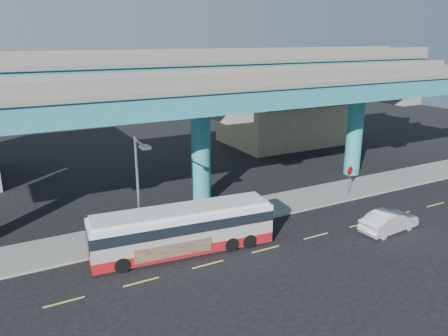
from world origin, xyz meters
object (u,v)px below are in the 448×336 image
street_lamp (140,177)px  sedan (389,221)px  transit_bus (183,228)px  stop_sign (350,175)px

street_lamp → sedan: bearing=-19.5°
transit_bus → street_lamp: size_ratio=1.65×
sedan → street_lamp: size_ratio=0.67×
street_lamp → transit_bus: bearing=-39.2°
transit_bus → street_lamp: bearing=146.5°
transit_bus → street_lamp: 4.05m
sedan → stop_sign: bearing=-24.0°
sedan → transit_bus: bearing=69.6°
street_lamp → stop_sign: 17.87m
transit_bus → street_lamp: (-2.00, 1.64, 3.12)m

